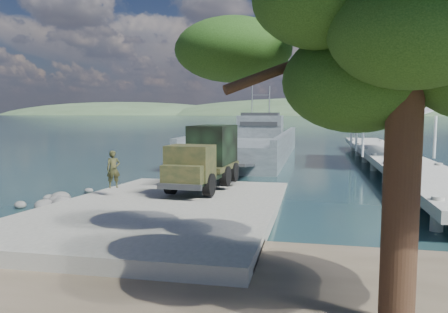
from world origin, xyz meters
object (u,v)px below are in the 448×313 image
Objects in this scene: pier at (389,148)px; landing_craft at (249,150)px; military_truck at (206,157)px; soldier at (114,177)px; sailboat_near at (404,151)px; overhang_tree at (372,29)px; sailboat_far at (397,145)px.

landing_craft is at bearing 155.76° from pier.
landing_craft is 4.24× the size of military_truck.
soldier is 0.33× the size of sailboat_near.
soldier is 0.22× the size of overhang_tree.
sailboat_far reaches higher than military_truck.
military_truck is 4.01× the size of soldier.
overhang_tree is (-9.04, -42.00, 6.04)m from sailboat_near.
landing_craft is at bearing 96.08° from military_truck.
sailboat_near is (15.94, 27.66, -1.90)m from military_truck.
landing_craft is 36.68m from overhang_tree.
sailboat_far is (16.78, 36.06, -1.85)m from military_truck.
sailboat_far is at bearing 69.71° from military_truck.
overhang_tree is at bearing -100.32° from pier.
landing_craft is 21.21m from military_truck.
sailboat_far is at bearing 77.81° from pier.
military_truck is 16.44m from overhang_tree.
sailboat_near reaches higher than soldier.
pier is 1.38× the size of landing_craft.
pier reaches higher than military_truck.
landing_craft is at bearing -144.99° from sailboat_near.
pier is 30.57m from overhang_tree.
overhang_tree is (6.90, -14.33, 4.15)m from military_truck.
military_truck is at bearing -136.65° from sailboat_far.
landing_craft is 22.84m from sailboat_far.
military_truck is 5.28m from soldier.
sailboat_far is 51.70m from overhang_tree.
sailboat_far is (0.84, 8.39, 0.05)m from sailboat_near.
overhang_tree is (-9.88, -50.39, 6.00)m from sailboat_far.
pier is at bearing -123.90° from sailboat_far.
landing_craft reaches higher than sailboat_near.
landing_craft reaches higher than overhang_tree.
overhang_tree reaches higher than sailboat_far.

